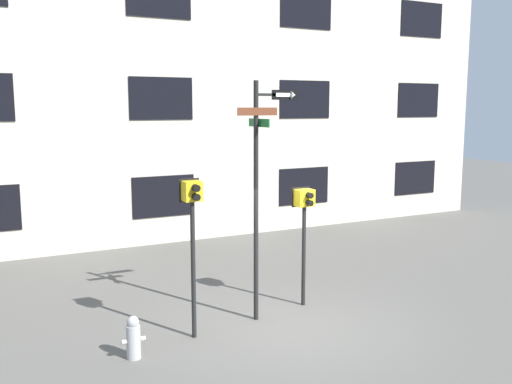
{
  "coord_description": "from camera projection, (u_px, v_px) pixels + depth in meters",
  "views": [
    {
      "loc": [
        -5.09,
        -8.46,
        3.99
      ],
      "look_at": [
        -0.37,
        0.73,
        2.44
      ],
      "focal_mm": 40.0,
      "sensor_mm": 36.0,
      "label": 1
    }
  ],
  "objects": [
    {
      "name": "ground_plane",
      "position": [
        292.0,
        329.0,
        10.33
      ],
      "size": [
        60.0,
        60.0,
        0.0
      ],
      "primitive_type": "plane",
      "color": "#595651"
    },
    {
      "name": "building_facade",
      "position": [
        157.0,
        49.0,
        16.24
      ],
      "size": [
        24.0,
        0.63,
        11.26
      ],
      "color": "beige",
      "rests_on": "ground_plane"
    },
    {
      "name": "street_sign_pole",
      "position": [
        260.0,
        182.0,
        10.45
      ],
      "size": [
        1.27,
        0.78,
        4.46
      ],
      "color": "black",
      "rests_on": "ground_plane"
    },
    {
      "name": "pedestrian_signal_left",
      "position": [
        192.0,
        217.0,
        9.65
      ],
      "size": [
        0.36,
        0.4,
        2.78
      ],
      "color": "black",
      "rests_on": "ground_plane"
    },
    {
      "name": "pedestrian_signal_right",
      "position": [
        304.0,
        213.0,
        11.31
      ],
      "size": [
        0.41,
        0.4,
        2.4
      ],
      "color": "black",
      "rests_on": "ground_plane"
    },
    {
      "name": "fire_hydrant",
      "position": [
        133.0,
        338.0,
        9.08
      ],
      "size": [
        0.39,
        0.23,
        0.71
      ],
      "color": "#A5A5A8",
      "rests_on": "ground_plane"
    }
  ]
}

